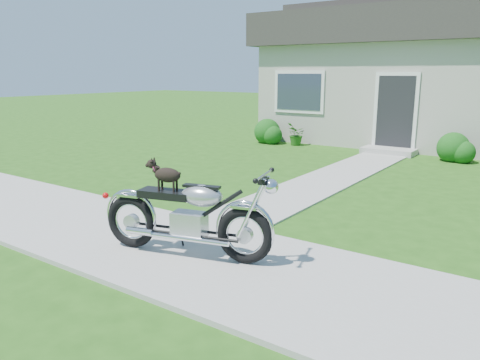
% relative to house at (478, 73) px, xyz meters
% --- Properties ---
extents(ground, '(80.00, 80.00, 0.00)m').
position_rel_house_xyz_m(ground, '(0.00, -11.99, -2.16)').
color(ground, '#235114').
rests_on(ground, ground).
extents(sidewalk, '(24.00, 2.20, 0.04)m').
position_rel_house_xyz_m(sidewalk, '(0.00, -11.99, -2.14)').
color(sidewalk, '#9E9B93').
rests_on(sidewalk, ground).
extents(walkway, '(1.20, 8.00, 0.03)m').
position_rel_house_xyz_m(walkway, '(-1.50, -6.99, -2.14)').
color(walkway, '#9E9B93').
rests_on(walkway, ground).
extents(house, '(12.60, 7.03, 4.50)m').
position_rel_house_xyz_m(house, '(0.00, 0.00, 0.00)').
color(house, beige).
rests_on(house, ground).
extents(potted_plant_left, '(0.77, 0.80, 0.68)m').
position_rel_house_xyz_m(potted_plant_left, '(-4.32, -3.44, -1.82)').
color(potted_plant_left, '#235B18').
rests_on(potted_plant_left, ground).
extents(motorcycle_with_dog, '(2.18, 0.88, 1.14)m').
position_rel_house_xyz_m(motorcycle_with_dog, '(-1.11, -12.12, -1.61)').
color(motorcycle_with_dog, black).
rests_on(motorcycle_with_dog, sidewalk).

